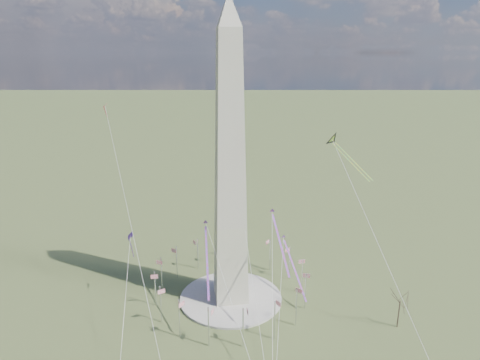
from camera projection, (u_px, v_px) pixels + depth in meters
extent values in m
plane|color=#3D542A|center=(231.00, 299.00, 151.54)|extent=(2000.00, 2000.00, 0.00)
cylinder|color=#B8AFA8|center=(231.00, 298.00, 151.42)|extent=(36.00, 36.00, 0.80)
pyramid|color=#BAB7A3|center=(229.00, 9.00, 124.17)|extent=(9.90, 9.90, 10.00)
cylinder|color=white|center=(302.00, 276.00, 153.65)|extent=(0.36, 0.36, 13.00)
cube|color=red|center=(302.00, 261.00, 153.37)|extent=(2.40, 0.08, 1.50)
cylinder|color=white|center=(289.00, 264.00, 162.76)|extent=(0.36, 0.36, 13.00)
cube|color=red|center=(288.00, 250.00, 162.31)|extent=(2.25, 0.99, 1.50)
cylinder|color=white|center=(270.00, 255.00, 169.88)|extent=(0.36, 0.36, 13.00)
cube|color=red|center=(268.00, 242.00, 169.10)|extent=(1.75, 1.75, 1.50)
cylinder|color=white|center=(247.00, 250.00, 173.92)|extent=(0.36, 0.36, 13.00)
cube|color=red|center=(244.00, 238.00, 172.70)|extent=(0.99, 2.25, 1.50)
cylinder|color=white|center=(222.00, 250.00, 174.28)|extent=(0.36, 0.36, 13.00)
cube|color=red|center=(219.00, 238.00, 172.56)|extent=(0.08, 2.40, 1.50)
cylinder|color=white|center=(198.00, 254.00, 170.89)|extent=(0.36, 0.36, 13.00)
cube|color=red|center=(194.00, 242.00, 168.72)|extent=(0.99, 2.25, 1.50)
cylinder|color=white|center=(177.00, 262.00, 164.26)|extent=(0.36, 0.36, 13.00)
cube|color=red|center=(174.00, 251.00, 161.74)|extent=(1.75, 1.75, 1.50)
cylinder|color=white|center=(162.00, 274.00, 155.42)|extent=(0.36, 0.36, 13.00)
cube|color=red|center=(159.00, 262.00, 152.70)|extent=(2.25, 0.99, 1.50)
cylinder|color=white|center=(155.00, 289.00, 145.71)|extent=(0.36, 0.36, 13.00)
cube|color=red|center=(154.00, 277.00, 142.96)|extent=(2.40, 0.08, 1.50)
cylinder|color=white|center=(161.00, 304.00, 136.60)|extent=(0.36, 0.36, 13.00)
cube|color=red|center=(161.00, 292.00, 134.02)|extent=(2.25, 0.99, 1.50)
cylinder|color=white|center=(179.00, 318.00, 129.48)|extent=(0.36, 0.36, 13.00)
cube|color=red|center=(182.00, 304.00, 127.23)|extent=(1.75, 1.75, 1.50)
cylinder|color=white|center=(209.00, 327.00, 125.43)|extent=(0.36, 0.36, 13.00)
cube|color=red|center=(212.00, 312.00, 123.63)|extent=(0.99, 2.25, 1.50)
cylinder|color=white|center=(243.00, 328.00, 125.08)|extent=(0.36, 0.36, 13.00)
cube|color=red|center=(247.00, 311.00, 123.77)|extent=(0.08, 2.40, 1.50)
cylinder|color=white|center=(275.00, 320.00, 128.47)|extent=(0.36, 0.36, 13.00)
cube|color=red|center=(278.00, 304.00, 127.61)|extent=(0.99, 2.25, 1.50)
cylinder|color=white|center=(296.00, 307.00, 135.10)|extent=(0.36, 0.36, 13.00)
cube|color=red|center=(299.00, 291.00, 134.59)|extent=(1.75, 1.75, 1.50)
cylinder|color=white|center=(305.00, 292.00, 143.94)|extent=(0.36, 0.36, 13.00)
cube|color=red|center=(306.00, 276.00, 143.63)|extent=(2.25, 0.99, 1.50)
cylinder|color=#4A382C|center=(399.00, 314.00, 134.69)|extent=(0.38, 0.38, 9.29)
cube|color=orange|center=(354.00, 161.00, 147.89)|extent=(9.48, 12.78, 10.86)
cube|color=orange|center=(351.00, 162.00, 146.54)|extent=(9.48, 12.78, 10.86)
cube|color=#341667|center=(130.00, 236.00, 144.52)|extent=(1.98, 2.84, 2.59)
cube|color=#DF2349|center=(131.00, 247.00, 145.74)|extent=(1.01, 3.26, 8.94)
cube|color=#DF2349|center=(280.00, 244.00, 131.95)|extent=(1.28, 19.65, 12.30)
cube|color=#DF2349|center=(207.00, 261.00, 132.22)|extent=(1.87, 22.27, 13.95)
cube|color=#DF2349|center=(295.00, 269.00, 151.16)|extent=(3.09, 21.20, 13.33)
cube|color=red|center=(105.00, 106.00, 154.63)|extent=(1.58, 2.40, 1.89)
cube|color=red|center=(105.00, 112.00, 155.22)|extent=(1.09, 1.49, 4.33)
cube|color=white|center=(227.00, 104.00, 183.79)|extent=(1.43, 1.95, 1.80)
cube|color=white|center=(227.00, 109.00, 184.36)|extent=(0.58, 1.57, 4.14)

